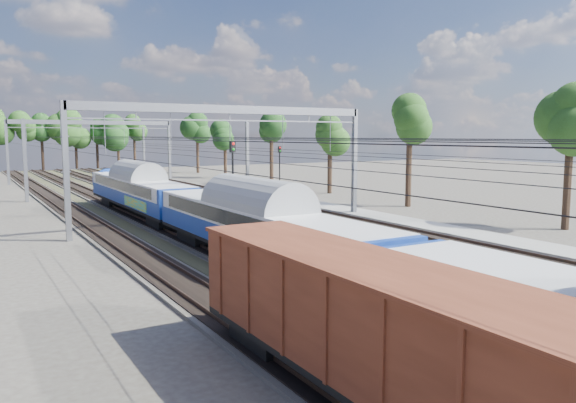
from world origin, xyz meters
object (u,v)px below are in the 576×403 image
emu_train (260,218)px  freight_boxcar (372,326)px  worker (113,172)px  signal_near (233,174)px  signal_far (280,166)px

emu_train → freight_boxcar: emu_train is taller
worker → signal_near: (-5.29, -58.84, 3.25)m
freight_boxcar → signal_near: size_ratio=2.19×
emu_train → worker: bearing=82.6°
emu_train → signal_far: bearing=58.6°
emu_train → signal_near: (3.89, 11.60, 1.38)m
signal_far → worker: bearing=113.1°
emu_train → signal_near: signal_near is taller
worker → signal_far: signal_far is taller
signal_near → signal_far: signal_near is taller
freight_boxcar → worker: (13.68, 84.87, -1.41)m
emu_train → freight_boxcar: 15.11m
freight_boxcar → worker: size_ratio=8.86×
freight_boxcar → emu_train: bearing=72.7°
freight_boxcar → worker: freight_boxcar is taller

